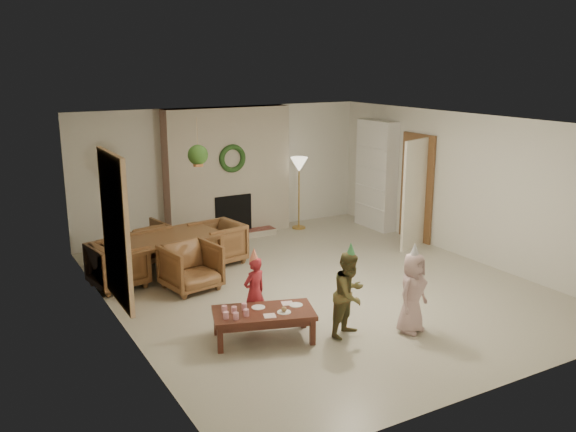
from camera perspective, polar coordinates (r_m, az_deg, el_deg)
floor at (r=9.45m, az=2.80°, el=-6.48°), size 7.00×7.00×0.00m
ceiling at (r=8.88m, az=2.99°, el=8.79°), size 7.00×7.00×0.00m
wall_back at (r=12.12m, az=-6.02°, el=4.24°), size 7.00×0.00×7.00m
wall_front at (r=6.52m, az=19.64°, el=-5.33°), size 7.00×0.00×7.00m
wall_left at (r=7.94m, az=-15.74°, el=-1.59°), size 0.00×7.00×7.00m
wall_right at (r=10.95m, az=16.29°, el=2.66°), size 0.00×7.00×7.00m
fireplace_mass at (r=11.94m, az=-5.63°, el=4.09°), size 2.50×0.40×2.50m
fireplace_hearth at (r=11.90m, az=-4.80°, el=-1.81°), size 1.60×0.30×0.12m
fireplace_firebox at (r=11.95m, az=-5.18°, el=0.18°), size 0.75×0.12×0.75m
fireplace_wreath at (r=11.68m, az=-5.20°, el=5.37°), size 0.54×0.10×0.54m
floor_lamp_base at (r=12.59m, az=1.02°, el=-1.07°), size 0.27×0.27×0.03m
floor_lamp_post at (r=12.43m, az=1.03°, el=1.92°), size 0.03×0.03×1.32m
floor_lamp_shade at (r=12.31m, az=1.04°, el=4.82°), size 0.35×0.35×0.29m
bookshelf_carcass at (r=12.56m, az=8.24°, el=3.82°), size 0.30×1.00×2.20m
bookshelf_shelf_a at (r=12.68m, az=8.06°, el=0.93°), size 0.30×0.92×0.03m
bookshelf_shelf_b at (r=12.59m, az=8.13°, el=2.70°), size 0.30×0.92×0.03m
bookshelf_shelf_c at (r=12.52m, az=8.19°, el=4.49°), size 0.30×0.92×0.03m
bookshelf_shelf_d at (r=12.46m, az=8.26°, el=6.30°), size 0.30×0.92×0.03m
books_row_lower at (r=12.52m, az=8.43°, el=1.40°), size 0.20×0.40×0.24m
books_row_mid at (r=12.59m, az=7.94°, el=3.35°), size 0.20×0.44×0.24m
books_row_upper at (r=12.41m, az=8.42°, el=5.01°), size 0.20×0.36×0.22m
door_frame at (r=11.82m, az=11.94°, el=2.61°), size 0.05×0.86×2.04m
door_leaf at (r=11.30m, az=11.75°, el=1.99°), size 0.77×0.32×2.00m
curtain_panel at (r=8.13m, az=-15.81°, el=-1.21°), size 0.06×1.20×2.00m
dining_table at (r=9.96m, az=-11.38°, el=-3.72°), size 1.96×1.31×0.64m
dining_chair_near at (r=9.28m, az=-9.05°, el=-4.73°), size 0.87×0.89×0.70m
dining_chair_far at (r=10.63m, az=-13.43°, el=-2.49°), size 0.87×0.89×0.70m
dining_chair_left at (r=9.62m, az=-15.58°, el=-4.40°), size 0.89×0.87×0.70m
dining_chair_right at (r=10.42m, az=-6.56°, el=-2.52°), size 0.89×0.87×0.70m
hanging_plant_cord at (r=9.67m, az=-8.46°, el=7.01°), size 0.01×0.01×0.70m
hanging_plant_pot at (r=9.72m, az=-8.39°, el=4.97°), size 0.16×0.16×0.12m
hanging_plant_foliage at (r=9.70m, az=-8.41°, el=5.67°), size 0.32×0.32×0.32m
coffee_table_top at (r=7.57m, az=-2.30°, el=-9.03°), size 1.36×0.97×0.06m
coffee_table_apron at (r=7.60m, az=-2.29°, el=-9.49°), size 1.24×0.85×0.08m
coffee_leg_fl at (r=7.37m, az=-6.35°, el=-11.44°), size 0.08×0.08×0.32m
coffee_leg_fr at (r=7.53m, az=2.31°, el=-10.77°), size 0.08×0.08×0.32m
coffee_leg_bl at (r=7.82m, az=-6.69°, el=-9.86°), size 0.08×0.08×0.32m
coffee_leg_br at (r=7.97m, az=1.45°, el=-9.27°), size 0.08×0.08×0.32m
cup_a at (r=7.36m, az=-5.81°, el=-9.20°), size 0.08×0.08×0.09m
cup_b at (r=7.54m, az=-5.96°, el=-8.64°), size 0.08×0.08×0.09m
cup_c at (r=7.33m, az=-4.88°, el=-9.29°), size 0.08×0.08×0.09m
cup_d at (r=7.50m, az=-5.05°, el=-8.72°), size 0.08×0.08×0.09m
cup_e at (r=7.41m, az=-3.92°, el=-8.99°), size 0.08×0.08×0.09m
cup_f at (r=7.59m, az=-4.11°, el=-8.44°), size 0.08×0.08×0.09m
plate_a at (r=7.66m, az=-2.79°, el=-8.51°), size 0.22×0.22×0.01m
plate_b at (r=7.51m, az=-0.38°, el=-8.95°), size 0.22×0.22×0.01m
plate_c at (r=7.72m, az=0.75°, el=-8.30°), size 0.22×0.22×0.01m
food_scoop at (r=7.50m, az=-0.38°, el=-8.69°), size 0.08×0.08×0.07m
napkin_left at (r=7.41m, az=-1.72°, el=-9.30°), size 0.18×0.18×0.01m
napkin_right at (r=7.77m, az=-0.06°, el=-8.15°), size 0.18×0.18×0.01m
child_red at (r=7.88m, az=-3.15°, el=-7.14°), size 0.39×0.31×0.94m
party_hat_red at (r=7.71m, az=-3.20°, el=-3.60°), size 0.14×0.14×0.18m
child_plaid at (r=7.66m, az=5.78°, el=-7.26°), size 0.64×0.58×1.08m
party_hat_plaid at (r=7.47m, az=5.89°, el=-3.10°), size 0.13×0.13×0.18m
child_pink at (r=7.88m, az=11.54°, el=-7.03°), size 0.59×0.48×1.04m
party_hat_pink at (r=7.70m, az=11.75°, el=-3.13°), size 0.16×0.16×0.19m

